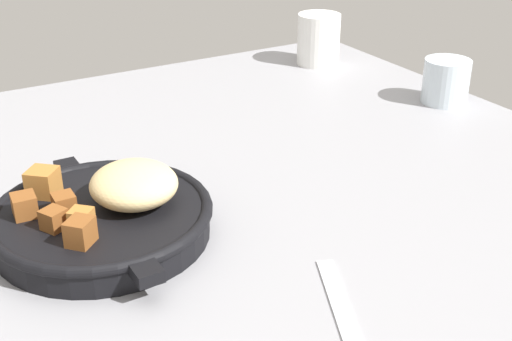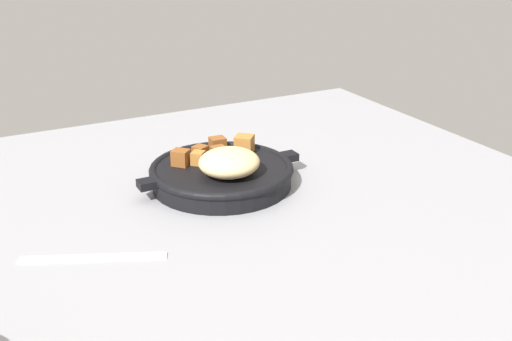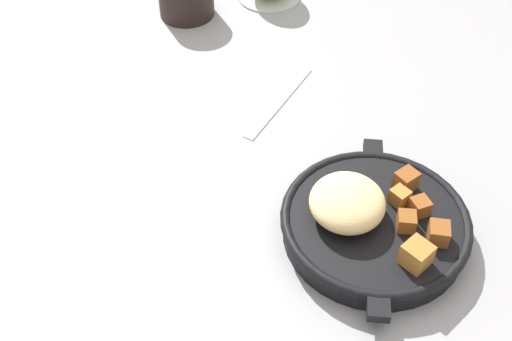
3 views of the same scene
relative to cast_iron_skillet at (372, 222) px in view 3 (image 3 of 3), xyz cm
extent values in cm
cube|color=gray|center=(4.39, 11.60, -3.61)|extent=(108.05, 103.10, 2.40)
cylinder|color=black|center=(-0.01, -0.34, -0.88)|extent=(21.43, 21.43, 3.07)
torus|color=black|center=(-0.01, -0.34, 0.41)|extent=(22.20, 22.20, 1.20)
cube|color=black|center=(11.91, -0.34, 0.20)|extent=(2.64, 2.40, 1.20)
cube|color=black|center=(-11.94, -0.34, 0.20)|extent=(2.64, 2.40, 1.20)
ellipsoid|color=#DBBC7F|center=(0.31, 3.15, 2.67)|extent=(9.14, 8.77, 4.02)
cube|color=brown|center=(1.37, -5.29, 1.66)|extent=(2.71, 2.70, 2.01)
cube|color=brown|center=(-1.02, -3.61, 1.67)|extent=(2.17, 2.06, 2.04)
cube|color=#A86B2D|center=(2.70, -3.05, 1.67)|extent=(2.73, 2.74, 2.02)
cube|color=#A86B2D|center=(-5.95, -4.35, 2.06)|extent=(3.96, 3.96, 2.80)
cube|color=brown|center=(-2.46, -7.06, 1.77)|extent=(2.57, 2.39, 2.23)
cube|color=brown|center=(5.20, -3.91, 1.88)|extent=(3.23, 3.25, 2.46)
cube|color=silver|center=(23.24, 12.55, -2.23)|extent=(16.97, 8.76, 0.36)
camera|label=1|loc=(58.04, -16.35, 33.72)|focal=47.35mm
camera|label=2|loc=(36.41, 80.36, 36.59)|focal=43.71mm
camera|label=3|loc=(-50.87, 8.61, 59.88)|focal=46.93mm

